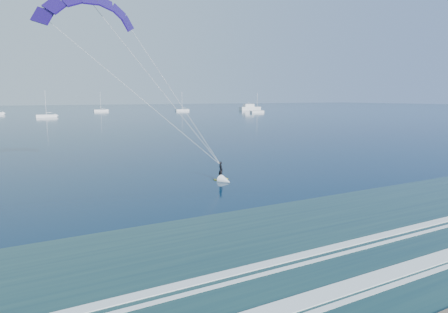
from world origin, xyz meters
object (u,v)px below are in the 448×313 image
Objects in this scene: kitesurfer_rig at (162,92)px; sailboat_3 at (46,116)px; motor_yacht at (250,108)px; sailboat_6 at (257,112)px; sailboat_5 at (182,110)px; sailboat_4 at (101,110)px.

kitesurfer_rig is 153.67m from sailboat_3.
sailboat_6 is at bearing -117.43° from motor_yacht.
sailboat_5 is at bearing 121.87° from sailboat_6.
sailboat_6 is at bearing -58.13° from sailboat_5.
sailboat_4 reaches higher than motor_yacht.
sailboat_6 is (26.48, -42.60, -0.01)m from sailboat_5.
kitesurfer_rig reaches higher than sailboat_4.
sailboat_4 is at bearing 157.80° from sailboat_5.
motor_yacht is 43.00m from sailboat_6.
sailboat_4 is at bearing 139.50° from sailboat_6.
sailboat_4 is (35.36, 56.51, -0.00)m from sailboat_3.
sailboat_3 is at bearing -154.50° from sailboat_5.
sailboat_6 is (106.63, -4.36, -0.01)m from sailboat_3.
sailboat_6 is (-19.81, -38.16, -0.93)m from motor_yacht.
motor_yacht is 1.28× the size of sailboat_4.
motor_yacht is at bearing 62.57° from sailboat_6.
kitesurfer_rig is 228.46m from motor_yacht.
sailboat_5 is (44.78, -18.28, 0.00)m from sailboat_4.
motor_yacht is 93.87m from sailboat_4.
kitesurfer_rig is 1.73× the size of sailboat_4.
sailboat_3 is 106.72m from sailboat_6.
sailboat_5 is (80.15, 38.23, -0.00)m from sailboat_3.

